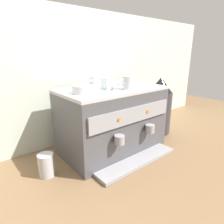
# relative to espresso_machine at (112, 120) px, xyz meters

# --- Properties ---
(ground_plane) EXTENTS (4.00, 4.00, 0.00)m
(ground_plane) POSITION_rel_espresso_machine_xyz_m (0.00, 0.00, -0.21)
(ground_plane) COLOR brown
(tiled_backsplash_wall) EXTENTS (2.80, 0.03, 0.91)m
(tiled_backsplash_wall) POSITION_rel_espresso_machine_xyz_m (0.00, 0.31, 0.25)
(tiled_backsplash_wall) COLOR silver
(tiled_backsplash_wall) RESTS_ON ground_plane
(espresso_machine) EXTENTS (0.66, 0.48, 0.42)m
(espresso_machine) POSITION_rel_espresso_machine_xyz_m (0.00, 0.00, 0.00)
(espresso_machine) COLOR #4C4C51
(espresso_machine) RESTS_ON ground_plane
(ceramic_cup_0) EXTENTS (0.08, 0.10, 0.07)m
(ceramic_cup_0) POSITION_rel_espresso_machine_xyz_m (-0.04, 0.00, 0.24)
(ceramic_cup_0) COLOR silver
(ceramic_cup_0) RESTS_ON espresso_machine
(ceramic_cup_1) EXTENTS (0.12, 0.08, 0.08)m
(ceramic_cup_1) POSITION_rel_espresso_machine_xyz_m (0.04, -0.09, 0.25)
(ceramic_cup_1) COLOR silver
(ceramic_cup_1) RESTS_ON espresso_machine
(ceramic_cup_2) EXTENTS (0.10, 0.06, 0.08)m
(ceramic_cup_2) POSITION_rel_espresso_machine_xyz_m (-0.14, -0.00, 0.25)
(ceramic_cup_2) COLOR silver
(ceramic_cup_2) RESTS_ON espresso_machine
(ceramic_bowl_0) EXTENTS (0.10, 0.10, 0.04)m
(ceramic_bowl_0) POSITION_rel_espresso_machine_xyz_m (0.13, -0.02, 0.23)
(ceramic_bowl_0) COLOR white
(ceramic_bowl_0) RESTS_ON espresso_machine
(ceramic_bowl_1) EXTENTS (0.12, 0.12, 0.04)m
(ceramic_bowl_1) POSITION_rel_espresso_machine_xyz_m (-0.23, -0.02, 0.23)
(ceramic_bowl_1) COLOR white
(ceramic_bowl_1) RESTS_ON espresso_machine
(coffee_grinder) EXTENTS (0.19, 0.19, 0.45)m
(coffee_grinder) POSITION_rel_espresso_machine_xyz_m (0.47, -0.01, 0.01)
(coffee_grinder) COLOR #333338
(coffee_grinder) RESTS_ON ground_plane
(milk_pitcher) EXTENTS (0.08, 0.08, 0.12)m
(milk_pitcher) POSITION_rel_espresso_machine_xyz_m (-0.46, -0.01, -0.14)
(milk_pitcher) COLOR #B7B7BC
(milk_pitcher) RESTS_ON ground_plane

